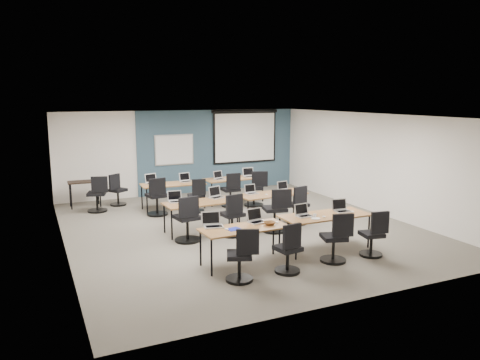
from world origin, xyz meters
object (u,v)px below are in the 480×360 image
training_table_mid_right (272,195)px  task_chair_4 (188,223)px  training_table_mid_left (202,204)px  training_table_back_left (173,185)px  laptop_5 (216,195)px  task_chair_6 (276,214)px  laptop_0 (213,223)px  task_chair_0 (241,260)px  task_chair_10 (231,193)px  laptop_7 (284,188)px  task_chair_7 (298,208)px  task_chair_9 (197,199)px  training_table_back_right (234,180)px  laptop_6 (251,191)px  projector_screen (245,134)px  spare_chair_b (98,197)px  training_table_front_left (244,230)px  task_chair_3 (374,238)px  task_chair_1 (289,252)px  laptop_11 (249,175)px  utility_table (84,184)px  task_chair_11 (255,191)px  laptop_8 (152,181)px  training_table_front_right (325,217)px  whiteboard (174,150)px  laptop_4 (176,199)px  laptop_3 (342,208)px  task_chair_5 (233,219)px  laptop_10 (219,177)px  laptop_9 (186,180)px  task_chair_8 (157,200)px  spare_chair_a (117,193)px  laptop_2 (303,213)px  task_chair_2 (336,242)px

training_table_mid_right → task_chair_4: task_chair_4 is taller
training_table_mid_left → training_table_back_left: 2.48m
training_table_mid_left → laptop_5: size_ratio=5.07×
task_chair_6 → laptop_0: bearing=-134.9°
task_chair_0 → task_chair_10: 5.51m
laptop_7 → task_chair_7: bearing=-93.3°
training_table_mid_left → task_chair_10: task_chair_10 is taller
training_table_back_left → task_chair_9: bearing=-51.4°
training_table_back_right → laptop_6: 2.29m
task_chair_9 → training_table_back_left: bearing=134.8°
task_chair_7 → task_chair_10: (-0.78, 2.39, 0.01)m
projector_screen → task_chair_0: 8.40m
spare_chair_b → training_table_front_left: bearing=-53.4°
training_table_mid_left → training_table_back_right: bearing=49.9°
laptop_0 → spare_chair_b: spare_chair_b is taller
task_chair_3 → task_chair_9: (-2.03, 4.84, 0.00)m
laptop_5 → task_chair_9: (0.04, 1.55, -0.41)m
training_table_mid_right → task_chair_1: 3.54m
laptop_6 → laptop_11: (1.03, 2.26, 0.01)m
task_chair_10 → utility_table: 4.22m
training_table_mid_left → task_chair_11: size_ratio=1.70×
laptop_8 → task_chair_0: bearing=-105.5°
training_table_front_right → task_chair_9: 4.28m
whiteboard → laptop_4: (-1.21, -4.15, -0.66)m
task_chair_0 → laptop_3: laptop_3 is taller
training_table_mid_right → training_table_front_right: bearing=-94.3°
training_table_back_left → task_chair_10: task_chair_10 is taller
training_table_front_left → task_chair_5: size_ratio=1.67×
laptop_10 → task_chair_10: (0.15, -0.56, -0.38)m
training_table_front_right → task_chair_5: bearing=131.6°
training_table_mid_right → training_table_back_right: same height
task_chair_1 → laptop_9: size_ratio=2.91×
laptop_4 → task_chair_11: bearing=35.4°
laptop_3 → laptop_9: (-1.96, 4.72, -0.00)m
laptop_6 → projector_screen: bearing=64.7°
training_table_mid_left → laptop_8: laptop_8 is taller
task_chair_6 → task_chair_8: size_ratio=1.01×
task_chair_4 → task_chair_8: task_chair_4 is taller
task_chair_7 → spare_chair_a: (-3.75, 3.89, -0.02)m
laptop_2 → task_chair_8: size_ratio=0.31×
training_table_mid_left → task_chair_2: (1.65, -2.97, -0.28)m
whiteboard → laptop_8: (-1.16, -1.64, -0.65)m
laptop_8 → laptop_3: bearing=-75.7°
task_chair_2 → laptop_6: size_ratio=3.31×
training_table_front_left → laptop_7: 3.60m
training_table_mid_left → laptop_4: 0.62m
laptop_6 → task_chair_10: bearing=81.6°
spare_chair_b → laptop_6: bearing=-21.3°
laptop_7 → task_chair_7: (0.02, -0.68, -0.38)m
training_table_front_right → task_chair_0: 2.50m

